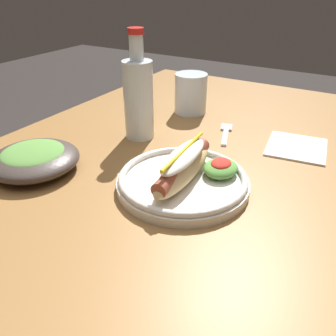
# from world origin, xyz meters

# --- Properties ---
(dining_table) EXTENTS (1.39, 0.81, 0.74)m
(dining_table) POSITION_xyz_m (0.00, 0.00, 0.64)
(dining_table) COLOR olive
(dining_table) RESTS_ON ground_plane
(hot_dog_plate) EXTENTS (0.23, 0.23, 0.08)m
(hot_dog_plate) POSITION_xyz_m (-0.01, -0.06, 0.76)
(hot_dog_plate) COLOR silver
(hot_dog_plate) RESTS_ON dining_table
(fork) EXTENTS (0.12, 0.06, 0.00)m
(fork) POSITION_xyz_m (0.25, -0.03, 0.74)
(fork) COLOR silver
(fork) RESTS_ON dining_table
(water_cup) EXTENTS (0.08, 0.08, 0.10)m
(water_cup) POSITION_xyz_m (0.33, 0.11, 0.79)
(water_cup) COLOR silver
(water_cup) RESTS_ON dining_table
(glass_bottle) EXTENTS (0.06, 0.06, 0.23)m
(glass_bottle) POSITION_xyz_m (0.13, 0.13, 0.83)
(glass_bottle) COLOR silver
(glass_bottle) RESTS_ON dining_table
(side_bowl) EXTENTS (0.17, 0.17, 0.05)m
(side_bowl) POSITION_xyz_m (-0.10, 0.22, 0.76)
(side_bowl) COLOR #423833
(side_bowl) RESTS_ON dining_table
(napkin) EXTENTS (0.14, 0.14, 0.00)m
(napkin) POSITION_xyz_m (0.25, -0.19, 0.74)
(napkin) COLOR white
(napkin) RESTS_ON dining_table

